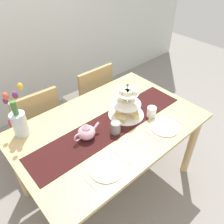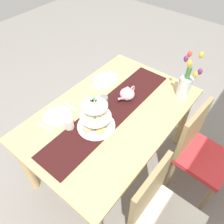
{
  "view_description": "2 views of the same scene",
  "coord_description": "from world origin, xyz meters",
  "px_view_note": "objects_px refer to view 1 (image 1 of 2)",
  "views": [
    {
      "loc": [
        -0.88,
        -1.04,
        2.0
      ],
      "look_at": [
        0.09,
        0.07,
        0.81
      ],
      "focal_mm": 36.47,
      "sensor_mm": 36.0,
      "label": 1
    },
    {
      "loc": [
        1.0,
        0.8,
        2.12
      ],
      "look_at": [
        0.04,
        0.03,
        0.83
      ],
      "focal_mm": 35.82,
      "sensor_mm": 36.0,
      "label": 2
    }
  ],
  "objects_px": {
    "dinner_plate_left": "(106,168)",
    "fork_right": "(153,136)",
    "tiered_cake_stand": "(126,106)",
    "chair_right": "(91,98)",
    "teapot": "(86,132)",
    "knife_left": "(122,157)",
    "mug_white_text": "(151,112)",
    "knife_right": "(176,119)",
    "mug_grey": "(116,128)",
    "chair_left": "(37,123)",
    "dinner_plate_right": "(165,127)",
    "tulip_vase": "(18,120)",
    "dining_table": "(109,135)",
    "fork_left": "(89,181)"
  },
  "relations": [
    {
      "from": "dining_table",
      "to": "knife_right",
      "type": "distance_m",
      "value": 0.57
    },
    {
      "from": "chair_left",
      "to": "chair_right",
      "type": "height_order",
      "value": "same"
    },
    {
      "from": "mug_white_text",
      "to": "tulip_vase",
      "type": "bearing_deg",
      "value": 149.85
    },
    {
      "from": "dinner_plate_left",
      "to": "mug_grey",
      "type": "relative_size",
      "value": 2.42
    },
    {
      "from": "mug_grey",
      "to": "mug_white_text",
      "type": "xyz_separation_m",
      "value": [
        0.35,
        -0.06,
        -0.0
      ]
    },
    {
      "from": "tulip_vase",
      "to": "knife_left",
      "type": "distance_m",
      "value": 0.81
    },
    {
      "from": "knife_left",
      "to": "mug_white_text",
      "type": "bearing_deg",
      "value": 18.36
    },
    {
      "from": "knife_left",
      "to": "dinner_plate_right",
      "type": "xyz_separation_m",
      "value": [
        0.46,
        0.0,
        0.0
      ]
    },
    {
      "from": "dinner_plate_left",
      "to": "tiered_cake_stand",
      "type": "bearing_deg",
      "value": 32.97
    },
    {
      "from": "teapot",
      "to": "dining_table",
      "type": "bearing_deg",
      "value": 0.0
    },
    {
      "from": "teapot",
      "to": "fork_right",
      "type": "xyz_separation_m",
      "value": [
        0.38,
        -0.32,
        -0.06
      ]
    },
    {
      "from": "knife_left",
      "to": "chair_right",
      "type": "bearing_deg",
      "value": 64.46
    },
    {
      "from": "fork_right",
      "to": "mug_white_text",
      "type": "distance_m",
      "value": 0.23
    },
    {
      "from": "dining_table",
      "to": "dinner_plate_left",
      "type": "xyz_separation_m",
      "value": [
        -0.3,
        -0.32,
        0.12
      ]
    },
    {
      "from": "mug_grey",
      "to": "mug_white_text",
      "type": "distance_m",
      "value": 0.36
    },
    {
      "from": "teapot",
      "to": "fork_right",
      "type": "relative_size",
      "value": 1.59
    },
    {
      "from": "knife_left",
      "to": "fork_right",
      "type": "distance_m",
      "value": 0.32
    },
    {
      "from": "mug_white_text",
      "to": "fork_right",
      "type": "bearing_deg",
      "value": -136.0
    },
    {
      "from": "dining_table",
      "to": "dinner_plate_left",
      "type": "bearing_deg",
      "value": -133.1
    },
    {
      "from": "dining_table",
      "to": "dinner_plate_left",
      "type": "height_order",
      "value": "dinner_plate_left"
    },
    {
      "from": "dinner_plate_right",
      "to": "fork_right",
      "type": "height_order",
      "value": "dinner_plate_right"
    },
    {
      "from": "dinner_plate_left",
      "to": "dinner_plate_right",
      "type": "relative_size",
      "value": 1.0
    },
    {
      "from": "tiered_cake_stand",
      "to": "mug_grey",
      "type": "bearing_deg",
      "value": -154.49
    },
    {
      "from": "knife_right",
      "to": "tiered_cake_stand",
      "type": "bearing_deg",
      "value": 129.78
    },
    {
      "from": "chair_left",
      "to": "mug_white_text",
      "type": "relative_size",
      "value": 9.58
    },
    {
      "from": "knife_right",
      "to": "chair_left",
      "type": "bearing_deg",
      "value": 127.18
    },
    {
      "from": "teapot",
      "to": "tulip_vase",
      "type": "distance_m",
      "value": 0.51
    },
    {
      "from": "tiered_cake_stand",
      "to": "fork_right",
      "type": "xyz_separation_m",
      "value": [
        -0.03,
        -0.32,
        -0.09
      ]
    },
    {
      "from": "tiered_cake_stand",
      "to": "mug_white_text",
      "type": "relative_size",
      "value": 3.2
    },
    {
      "from": "mug_white_text",
      "to": "chair_right",
      "type": "bearing_deg",
      "value": 89.35
    },
    {
      "from": "chair_right",
      "to": "fork_right",
      "type": "height_order",
      "value": "chair_right"
    },
    {
      "from": "knife_left",
      "to": "dinner_plate_right",
      "type": "height_order",
      "value": "dinner_plate_right"
    },
    {
      "from": "mug_white_text",
      "to": "knife_right",
      "type": "bearing_deg",
      "value": -52.15
    },
    {
      "from": "teapot",
      "to": "tulip_vase",
      "type": "height_order",
      "value": "tulip_vase"
    },
    {
      "from": "dinner_plate_left",
      "to": "knife_left",
      "type": "height_order",
      "value": "dinner_plate_left"
    },
    {
      "from": "tulip_vase",
      "to": "dinner_plate_right",
      "type": "relative_size",
      "value": 1.82
    },
    {
      "from": "fork_left",
      "to": "mug_grey",
      "type": "relative_size",
      "value": 1.58
    },
    {
      "from": "dinner_plate_left",
      "to": "fork_right",
      "type": "height_order",
      "value": "dinner_plate_left"
    },
    {
      "from": "fork_left",
      "to": "dinner_plate_right",
      "type": "bearing_deg",
      "value": 0.0
    },
    {
      "from": "teapot",
      "to": "mug_grey",
      "type": "xyz_separation_m",
      "value": [
        0.2,
        -0.1,
        -0.01
      ]
    },
    {
      "from": "knife_left",
      "to": "mug_grey",
      "type": "height_order",
      "value": "mug_grey"
    },
    {
      "from": "knife_left",
      "to": "fork_right",
      "type": "bearing_deg",
      "value": 0.0
    },
    {
      "from": "dinner_plate_right",
      "to": "mug_white_text",
      "type": "relative_size",
      "value": 2.42
    },
    {
      "from": "dinner_plate_right",
      "to": "fork_right",
      "type": "relative_size",
      "value": 1.53
    },
    {
      "from": "fork_left",
      "to": "fork_right",
      "type": "distance_m",
      "value": 0.61
    },
    {
      "from": "tulip_vase",
      "to": "mug_white_text",
      "type": "xyz_separation_m",
      "value": [
        0.89,
        -0.52,
        -0.09
      ]
    },
    {
      "from": "dining_table",
      "to": "chair_left",
      "type": "xyz_separation_m",
      "value": [
        -0.33,
        0.71,
        -0.16
      ]
    },
    {
      "from": "tiered_cake_stand",
      "to": "dinner_plate_left",
      "type": "height_order",
      "value": "tiered_cake_stand"
    },
    {
      "from": "fork_left",
      "to": "dinner_plate_right",
      "type": "height_order",
      "value": "dinner_plate_right"
    },
    {
      "from": "knife_left",
      "to": "dinner_plate_right",
      "type": "bearing_deg",
      "value": 0.0
    }
  ]
}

